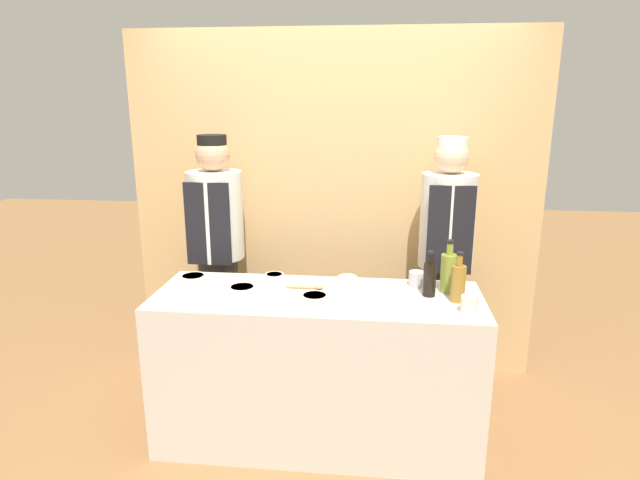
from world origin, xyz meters
name	(u,v)px	position (x,y,z in m)	size (l,w,h in m)	color
ground_plane	(318,436)	(0.00, 0.00, 0.00)	(14.00, 14.00, 0.00)	olive
cabinet_wall	(333,206)	(0.00, 1.00, 1.20)	(2.86, 0.18, 2.40)	tan
counter	(318,368)	(0.00, 0.00, 0.45)	(1.81, 0.64, 0.90)	beige
sauce_bowl_orange	(193,279)	(-0.75, 0.12, 0.92)	(0.15, 0.15, 0.04)	silver
sauce_bowl_green	(347,279)	(0.15, 0.21, 0.92)	(0.11, 0.11, 0.04)	silver
sauce_bowl_yellow	(274,277)	(-0.28, 0.21, 0.92)	(0.11, 0.11, 0.04)	silver
sauce_bowl_brown	(242,290)	(-0.41, -0.05, 0.92)	(0.15, 0.15, 0.05)	silver
sauce_bowl_purple	(314,299)	(0.00, -0.13, 0.93)	(0.15, 0.15, 0.05)	silver
cutting_board	(371,299)	(0.29, -0.06, 0.91)	(0.33, 0.26, 0.02)	white
bottle_vinegar	(458,282)	(0.75, -0.01, 1.00)	(0.08, 0.08, 0.27)	olive
bottle_soy	(430,278)	(0.61, 0.06, 1.00)	(0.07, 0.07, 0.26)	black
bottle_oil	(448,272)	(0.72, 0.13, 1.01)	(0.09, 0.09, 0.30)	olive
cup_cream	(469,304)	(0.79, -0.16, 0.94)	(0.09, 0.09, 0.09)	silver
cup_steel	(417,279)	(0.55, 0.22, 0.94)	(0.09, 0.09, 0.08)	#B7B7BC
wooden_spoon	(310,287)	(-0.06, 0.09, 0.91)	(0.22, 0.04, 0.02)	#B2844C
chef_left	(217,251)	(-0.76, 0.65, 0.93)	(0.37, 0.37, 1.72)	#28282D
chef_right	(445,258)	(0.76, 0.65, 0.94)	(0.35, 0.35, 1.72)	#28282D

